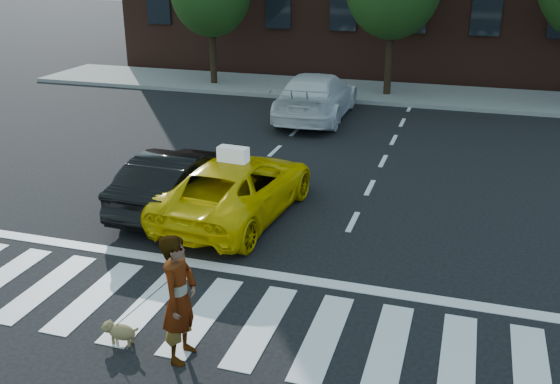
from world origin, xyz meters
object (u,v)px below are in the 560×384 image
Objects in this scene: white_suv at (316,96)px; taxi at (237,187)px; black_sedan at (178,179)px; dog at (119,331)px; woman at (179,299)px.

taxi is at bearing 91.41° from white_suv.
dog is (1.49, -5.14, -0.47)m from black_sedan.
taxi is 2.44× the size of woman.
black_sedan is at bearing 25.15° from woman.
white_suv is 14.13m from woman.
taxi reaches higher than dog.
dog is at bearing 90.49° from white_suv.
white_suv is 2.81× the size of woman.
taxi is 1.45m from black_sedan.
woman is at bearing 118.53° from black_sedan.
taxi is at bearing 86.20° from dog.
woman is 1.31m from dog.
black_sedan is at bearing 101.92° from dog.
woman is (1.10, -5.13, 0.31)m from taxi.
white_suv reaches higher than taxi.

